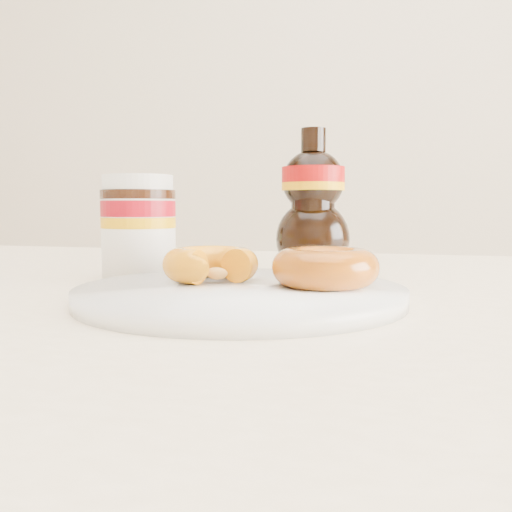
% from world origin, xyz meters
% --- Properties ---
extents(dining_table, '(1.40, 0.90, 0.75)m').
position_xyz_m(dining_table, '(0.00, 0.10, 0.67)').
color(dining_table, '#FDE6C0').
rests_on(dining_table, ground).
extents(plate, '(0.28, 0.28, 0.01)m').
position_xyz_m(plate, '(0.08, 0.01, 0.76)').
color(plate, white).
rests_on(plate, dining_table).
extents(donut_bitten, '(0.10, 0.10, 0.03)m').
position_xyz_m(donut_bitten, '(0.04, 0.04, 0.78)').
color(donut_bitten, orange).
rests_on(donut_bitten, plate).
extents(donut_whole, '(0.09, 0.09, 0.03)m').
position_xyz_m(donut_whole, '(0.15, 0.03, 0.78)').
color(donut_whole, '#912F09').
rests_on(donut_whole, plate).
extents(nutella_jar, '(0.08, 0.08, 0.11)m').
position_xyz_m(nutella_jar, '(-0.07, 0.13, 0.81)').
color(nutella_jar, white).
rests_on(nutella_jar, dining_table).
extents(syrup_bottle, '(0.10, 0.09, 0.17)m').
position_xyz_m(syrup_bottle, '(0.10, 0.23, 0.84)').
color(syrup_bottle, black).
rests_on(syrup_bottle, dining_table).
extents(dark_jar, '(0.06, 0.06, 0.10)m').
position_xyz_m(dark_jar, '(-0.12, 0.26, 0.80)').
color(dark_jar, black).
rests_on(dark_jar, dining_table).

